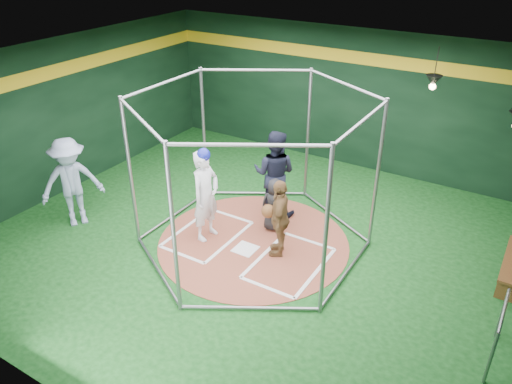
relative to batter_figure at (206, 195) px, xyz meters
The scene contains 13 objects.
room_shell 1.24m from the batter_figure, 18.61° to the left, with size 10.10×9.10×3.53m.
clay_disc 1.36m from the batter_figure, 18.16° to the left, with size 3.80×3.80×0.01m, color #964936.
home_plate 1.32m from the batter_figure, ahead, with size 0.43×0.43×0.01m, color white.
batter_box_left 0.96m from the batter_figure, 130.71° to the left, with size 1.17×1.77×0.01m.
batter_box_right 2.09m from the batter_figure, ahead, with size 1.17×1.77×0.01m.
batting_cage 1.09m from the batter_figure, 18.16° to the left, with size 4.05×4.67×3.00m.
pendant_lamp_near 5.29m from the batter_figure, 51.43° to the left, with size 0.34×0.34×0.90m.
batter_figure is the anchor object (origin of this frame).
visitor_leopard 1.55m from the batter_figure, ahead, with size 0.91×0.38×1.55m, color #A37746.
catcher_figure 1.43m from the batter_figure, 42.83° to the left, with size 0.64×0.65×1.13m.
umpire 1.66m from the batter_figure, 65.68° to the left, with size 0.93×0.72×1.91m, color black.
bystander_blue 2.85m from the batter_figure, 159.44° to the right, with size 1.24×0.72×1.93m, color #8C9BB9.
steel_railing 5.49m from the batter_figure, ahead, with size 0.05×1.08×0.93m.
Camera 1 is at (4.37, -7.07, 5.62)m, focal length 35.00 mm.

